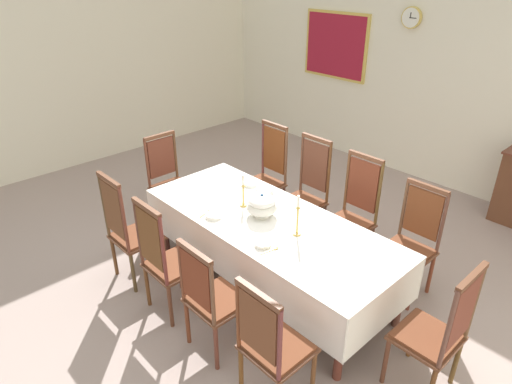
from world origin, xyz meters
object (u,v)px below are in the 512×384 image
Objects in this scene: candlestick_west at (243,194)px; bowl_far_left at (265,190)px; chair_north_c at (353,212)px; mounted_clock at (411,18)px; chair_north_d at (412,241)px; spoon_primary at (208,211)px; bowl_near_right at (263,244)px; chair_north_a at (267,173)px; chair_south_c at (211,297)px; chair_south_d at (271,343)px; chair_head_west at (169,179)px; chair_south_a at (129,229)px; soup_tureen at (262,205)px; dining_table at (269,226)px; spoon_secondary at (274,249)px; chair_head_east at (438,331)px; candlestick_east at (298,219)px; bowl_far_right at (250,183)px; chair_south_b at (165,258)px; chair_north_b at (307,191)px; bowl_near_left at (214,215)px; framed_painting at (335,46)px.

candlestick_west is 1.82× the size of bowl_far_left.
chair_north_c is 3.07m from mounted_clock.
spoon_primary is at bearing 40.46° from chair_north_d.
chair_north_a is at bearing 134.55° from bowl_near_right.
chair_north_a reaches higher than chair_south_c.
chair_head_west is (-2.66, 0.92, 0.01)m from chair_south_d.
chair_north_d is (1.94, 1.85, -0.02)m from chair_south_a.
dining_table is at bearing -0.00° from soup_tureen.
bowl_near_right is at bearing 80.19° from chair_head_west.
dining_table is 14.63× the size of spoon_secondary.
mounted_clock is at bearing 102.00° from dining_table.
mounted_clock is (-2.40, 3.33, 1.63)m from chair_head_east.
dining_table is 0.45m from bowl_near_right.
spoon_primary is at bearing 143.09° from chair_south_c.
chair_south_c is 2.72× the size of candlestick_east.
bowl_far_right is (-0.92, 0.69, 0.00)m from bowl_near_right.
chair_south_b is at bearing -179.40° from chair_south_c.
chair_north_a reaches higher than chair_south_b.
chair_north_a reaches higher than bowl_near_right.
chair_south_c is 0.99m from candlestick_east.
chair_north_b is 6.78× the size of spoon_secondary.
chair_head_east is 6.43× the size of spoon_secondary.
chair_south_d is at bearing -43.52° from dining_table.
soup_tureen is at bearing 133.48° from chair_north_a.
dining_table is at bearing -28.56° from bowl_far_right.
chair_north_d reaches higher than spoon_primary.
bowl_near_left is at bearing 88.04° from chair_north_b.
chair_north_b is 4.11× the size of soup_tureen.
bowl_near_left is (-0.73, -0.35, -0.14)m from candlestick_east.
bowl_near_left is at bearing -86.21° from bowl_far_left.
chair_north_a is 4.22× the size of mounted_clock.
chair_south_b is 0.63m from chair_south_c.
bowl_far_right is at bearing 108.52° from chair_head_west.
chair_south_a is 0.79m from spoon_primary.
chair_south_b is 1.01× the size of chair_head_east.
candlestick_west is at bearing 52.65° from spoon_primary.
chair_south_d is (0.67, -1.84, -0.04)m from chair_north_c.
bowl_near_left is 0.13× the size of framed_painting.
chair_north_b is (0.64, 0.00, 0.00)m from chair_north_a.
chair_south_d is 1.90m from bowl_far_left.
soup_tureen is (0.24, 0.92, 0.28)m from chair_south_b.
chair_south_c is 1.84m from chair_north_c.
chair_head_west is (-1.36, 0.92, -0.02)m from chair_south_b.
bowl_far_left is (-0.72, -0.57, 0.18)m from chair_north_c.
chair_head_east reaches higher than chair_north_d.
chair_north_c is 6.44× the size of bowl_far_left.
framed_painting is (-1.84, 3.34, 0.84)m from soup_tureen.
chair_south_a is 3.51× the size of candlestick_west.
chair_south_b is 1.30m from bowl_far_left.
chair_south_d is at bearing -55.73° from framed_painting.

